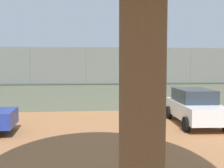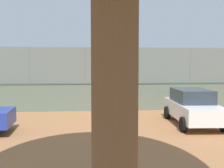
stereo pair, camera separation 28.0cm
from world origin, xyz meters
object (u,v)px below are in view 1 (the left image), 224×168
Objects in this scene: player_foreground_swinging at (77,86)px; parked_car_white at (194,106)px; player_at_service_line at (148,86)px; sports_ball at (84,97)px.

parked_car_white is at bearing 114.98° from player_foreground_swinging.
player_at_service_line is (-5.45, 2.61, 0.15)m from player_foreground_swinging.
parked_car_white is (0.11, 8.84, -0.20)m from player_at_service_line.
player_at_service_line is at bearing 154.40° from player_foreground_swinging.
player_foreground_swinging is 12.63m from parked_car_white.
player_at_service_line is 8.84m from parked_car_white.
sports_ball is at bearing 114.25° from player_foreground_swinging.
parked_car_white reaches higher than player_foreground_swinging.
player_foreground_swinging is 6.04m from player_at_service_line.
player_at_service_line is at bearing -90.72° from parked_car_white.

